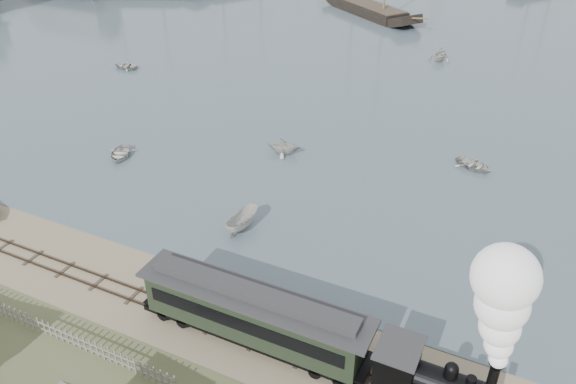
% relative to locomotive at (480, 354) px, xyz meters
% --- Properties ---
extents(ground, '(600.00, 600.00, 0.00)m').
position_rel_locomotive_xyz_m(ground, '(-17.20, 2.00, -4.77)').
color(ground, gray).
rests_on(ground, ground).
extents(rail_track, '(120.00, 1.80, 0.16)m').
position_rel_locomotive_xyz_m(rail_track, '(-17.20, 0.00, -4.73)').
color(rail_track, '#35271D').
rests_on(rail_track, ground).
extents(picket_fence_west, '(19.00, 0.10, 1.20)m').
position_rel_locomotive_xyz_m(picket_fence_west, '(-23.70, -5.00, -4.77)').
color(picket_fence_west, slate).
rests_on(picket_fence_west, ground).
extents(locomotive, '(8.32, 3.10, 10.37)m').
position_rel_locomotive_xyz_m(locomotive, '(0.00, 0.00, 0.00)').
color(locomotive, black).
rests_on(locomotive, ground).
extents(passenger_coach, '(14.22, 2.74, 3.45)m').
position_rel_locomotive_xyz_m(passenger_coach, '(-12.24, 0.00, -2.59)').
color(passenger_coach, black).
rests_on(passenger_coach, ground).
extents(rowboat_0, '(4.20, 3.70, 0.72)m').
position_rel_locomotive_xyz_m(rowboat_0, '(-34.52, 14.63, -4.35)').
color(rowboat_0, beige).
rests_on(rowboat_0, harbor_water).
extents(rowboat_1, '(3.23, 3.57, 1.65)m').
position_rel_locomotive_xyz_m(rowboat_1, '(-21.02, 21.93, -3.88)').
color(rowboat_1, beige).
rests_on(rowboat_1, harbor_water).
extents(rowboat_2, '(3.77, 1.66, 1.42)m').
position_rel_locomotive_xyz_m(rowboat_2, '(-18.50, 9.53, -4.00)').
color(rowboat_2, beige).
rests_on(rowboat_2, harbor_water).
extents(rowboat_3, '(3.67, 4.17, 0.72)m').
position_rel_locomotive_xyz_m(rowboat_3, '(-4.23, 26.79, -4.35)').
color(rowboat_3, beige).
rests_on(rowboat_3, harbor_water).
extents(rowboat_6, '(2.61, 3.48, 0.68)m').
position_rel_locomotive_xyz_m(rowboat_6, '(-50.05, 34.17, -4.36)').
color(rowboat_6, beige).
rests_on(rowboat_6, harbor_water).
extents(rowboat_7, '(3.80, 3.38, 1.83)m').
position_rel_locomotive_xyz_m(rowboat_7, '(-13.74, 55.04, -3.79)').
color(rowboat_7, beige).
rests_on(rowboat_7, harbor_water).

